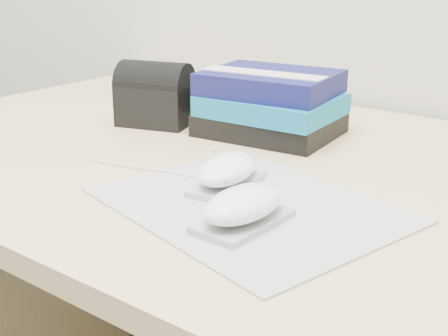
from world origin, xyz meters
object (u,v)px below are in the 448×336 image
Objects in this scene: mouse_rear at (227,171)px; book_stack at (271,104)px; desk at (344,307)px; mouse_front at (243,207)px; pouch at (155,94)px.

mouse_rear is 0.55× the size of book_stack.
desk is 6.85× the size of book_stack.
book_stack reaches higher than desk.
mouse_front is 0.51× the size of book_stack.
mouse_rear is at bearing -115.09° from desk.
desk is 0.37m from mouse_front.
mouse_front is at bearing -60.85° from book_stack.
book_stack reaches higher than mouse_rear.
pouch reaches higher than mouse_front.
desk is at bearing -18.81° from book_stack.
book_stack is 0.21m from pouch.
pouch reaches higher than desk.
pouch is at bearing 148.77° from mouse_rear.
pouch is at bearing 145.44° from mouse_front.
desk is at bearing 89.77° from mouse_front.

